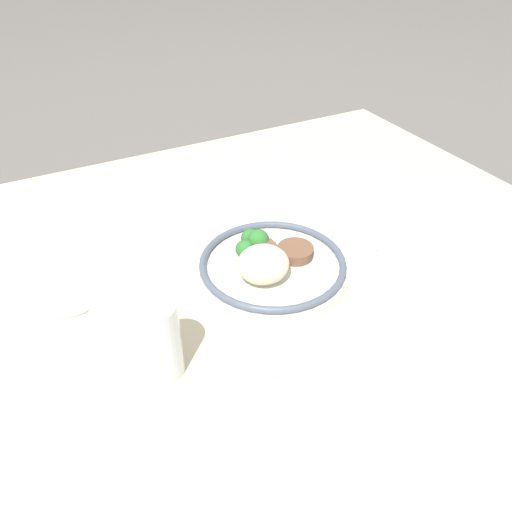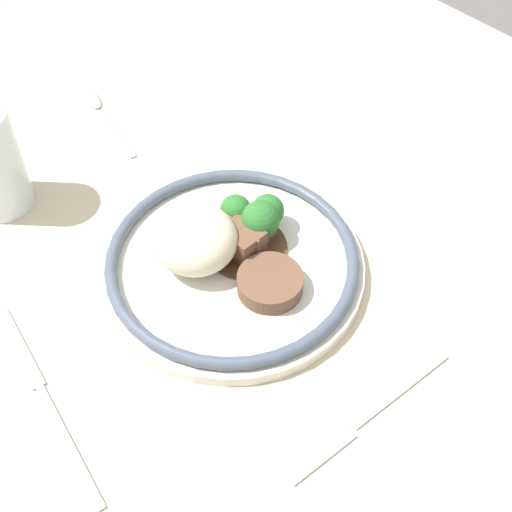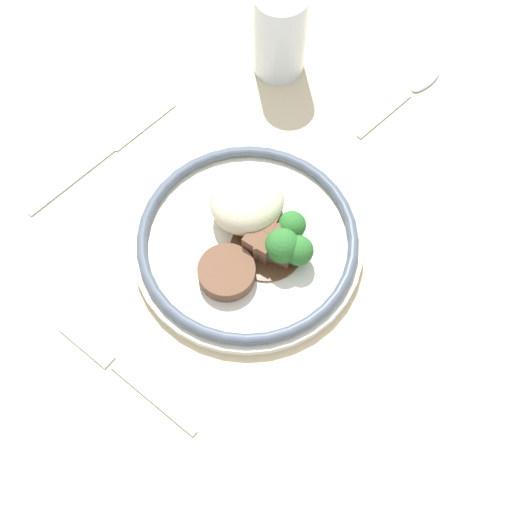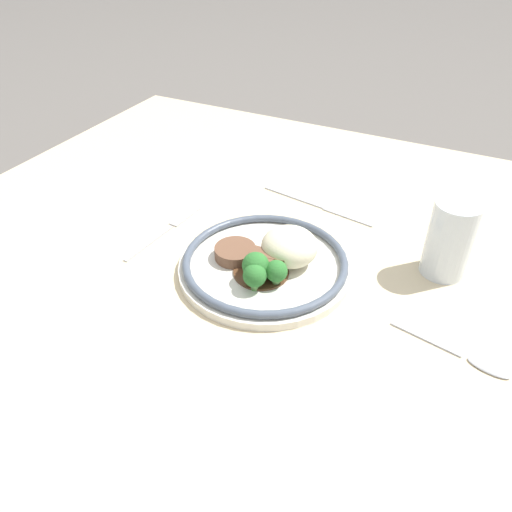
{
  "view_description": "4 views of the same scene",
  "coord_description": "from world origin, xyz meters",
  "px_view_note": "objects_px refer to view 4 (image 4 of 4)",
  "views": [
    {
      "loc": [
        0.33,
        0.55,
        0.56
      ],
      "look_at": [
        0.03,
        -0.03,
        0.07
      ],
      "focal_mm": 35.0,
      "sensor_mm": 36.0,
      "label": 1
    },
    {
      "loc": [
        -0.33,
        0.26,
        0.59
      ],
      "look_at": [
        -0.02,
        -0.02,
        0.08
      ],
      "focal_mm": 50.0,
      "sensor_mm": 36.0,
      "label": 2
    },
    {
      "loc": [
        -0.29,
        -0.22,
        0.75
      ],
      "look_at": [
        -0.01,
        -0.04,
        0.08
      ],
      "focal_mm": 50.0,
      "sensor_mm": 36.0,
      "label": 3
    },
    {
      "loc": [
        0.25,
        -0.54,
        0.5
      ],
      "look_at": [
        -0.01,
        -0.01,
        0.06
      ],
      "focal_mm": 35.0,
      "sensor_mm": 36.0,
      "label": 4
    }
  ],
  "objects_px": {
    "juice_glass": "(449,243)",
    "spoon": "(472,360)",
    "knife": "(321,207)",
    "fork": "(171,227)",
    "plate": "(268,261)"
  },
  "relations": [
    {
      "from": "juice_glass",
      "to": "spoon",
      "type": "relative_size",
      "value": 0.78
    },
    {
      "from": "knife",
      "to": "spoon",
      "type": "relative_size",
      "value": 1.48
    },
    {
      "from": "juice_glass",
      "to": "knife",
      "type": "height_order",
      "value": "juice_glass"
    },
    {
      "from": "knife",
      "to": "spoon",
      "type": "bearing_deg",
      "value": -31.7
    },
    {
      "from": "fork",
      "to": "knife",
      "type": "distance_m",
      "value": 0.27
    },
    {
      "from": "fork",
      "to": "spoon",
      "type": "distance_m",
      "value": 0.5
    },
    {
      "from": "plate",
      "to": "fork",
      "type": "xyz_separation_m",
      "value": [
        -0.2,
        0.03,
        -0.02
      ]
    },
    {
      "from": "plate",
      "to": "knife",
      "type": "height_order",
      "value": "plate"
    },
    {
      "from": "juice_glass",
      "to": "spoon",
      "type": "bearing_deg",
      "value": -68.24
    },
    {
      "from": "fork",
      "to": "spoon",
      "type": "height_order",
      "value": "spoon"
    },
    {
      "from": "knife",
      "to": "juice_glass",
      "type": "bearing_deg",
      "value": -12.7
    },
    {
      "from": "plate",
      "to": "fork",
      "type": "relative_size",
      "value": 1.39
    },
    {
      "from": "juice_glass",
      "to": "fork",
      "type": "bearing_deg",
      "value": -169.18
    },
    {
      "from": "knife",
      "to": "plate",
      "type": "bearing_deg",
      "value": -81.87
    },
    {
      "from": "plate",
      "to": "fork",
      "type": "height_order",
      "value": "plate"
    }
  ]
}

